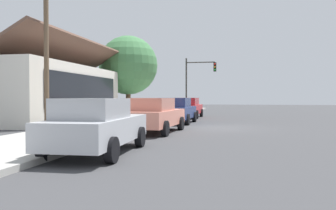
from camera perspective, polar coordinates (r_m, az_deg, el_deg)
ground_plane at (r=18.40m, az=8.10°, el=-3.78°), size 120.00×120.00×0.00m
sidewalk_curb at (r=19.57m, az=-8.51°, el=-3.25°), size 60.00×4.20×0.16m
car_silver at (r=10.01m, az=-11.70°, el=-3.35°), size 4.64×2.11×1.59m
car_coral at (r=15.66m, az=-2.36°, el=-1.66°), size 4.75×2.22×1.59m
car_navy at (r=21.32m, az=1.37°, el=-0.89°), size 4.39×2.14×1.59m
car_cherry at (r=27.20m, az=3.33°, el=-0.42°), size 4.75×2.02×1.59m
storefront_building at (r=24.94m, az=-20.05°, el=2.10°), size 12.99×6.55×5.54m
shade_tree at (r=31.51m, az=-6.65°, el=6.56°), size 5.33×5.33×7.21m
traffic_light_main at (r=31.25m, az=4.99°, el=4.70°), size 0.37×2.79×5.20m
utility_pole_wooden at (r=18.18m, az=-19.60°, el=8.50°), size 1.80×0.24×7.50m
fire_hydrant_red at (r=25.18m, az=-0.53°, el=-1.28°), size 0.22×0.22×0.71m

